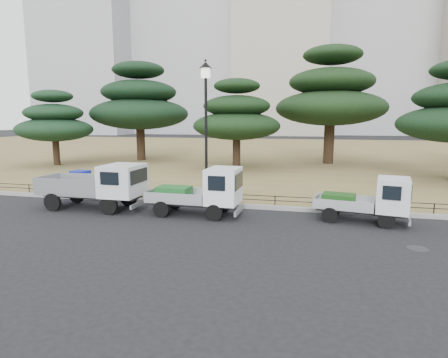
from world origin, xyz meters
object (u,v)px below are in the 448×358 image
(tarp_pile, at_px, (77,183))
(truck_large, at_px, (98,184))
(truck_kei_front, at_px, (202,192))
(street_lamp, at_px, (206,109))
(truck_kei_rear, at_px, (369,200))

(tarp_pile, bearing_deg, truck_large, -41.73)
(truck_kei_front, xyz_separation_m, street_lamp, (-0.35, 1.86, 3.20))
(truck_large, bearing_deg, tarp_pile, 138.65)
(truck_kei_front, distance_m, street_lamp, 3.72)
(truck_kei_front, xyz_separation_m, tarp_pile, (-7.07, 2.31, -0.34))
(truck_kei_rear, xyz_separation_m, tarp_pile, (-13.19, 1.89, -0.24))
(truck_kei_front, height_order, tarp_pile, truck_kei_front)
(truck_large, height_order, truck_kei_front, truck_large)
(truck_kei_front, bearing_deg, truck_kei_rear, 4.67)
(street_lamp, xyz_separation_m, tarp_pile, (-6.72, 0.45, -3.54))
(truck_kei_front, relative_size, street_lamp, 0.60)
(truck_large, xyz_separation_m, truck_kei_rear, (10.59, 0.42, -0.21))
(truck_kei_front, distance_m, tarp_pile, 7.44)
(truck_kei_front, xyz_separation_m, truck_kei_rear, (6.12, 0.42, -0.10))
(truck_kei_rear, bearing_deg, street_lamp, 177.68)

